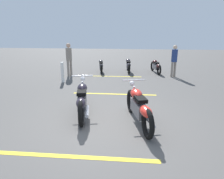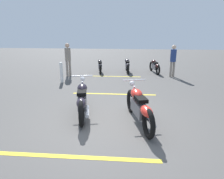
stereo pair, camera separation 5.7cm
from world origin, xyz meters
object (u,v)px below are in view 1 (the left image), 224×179
object	(u,v)px
motorcycle_row_far_left	(156,66)
motorcycle_row_center	(101,66)
bystander_near_row	(174,59)
bystander_secondary	(69,58)
motorcycle_bright_foreground	(139,107)
motorcycle_row_left	(128,65)
motorcycle_dark_foreground	(82,99)
bollard_post	(62,72)

from	to	relation	value
motorcycle_row_far_left	motorcycle_row_center	distance (m)	3.33
bystander_near_row	bystander_secondary	xyz separation A→B (m)	(-0.57, 5.68, 0.04)
motorcycle_bright_foreground	bystander_near_row	xyz separation A→B (m)	(6.25, -1.76, 0.50)
motorcycle_row_left	motorcycle_dark_foreground	bearing A→B (deg)	165.84
motorcycle_row_center	bollard_post	world-z (taller)	bollard_post
motorcycle_bright_foreground	bystander_near_row	distance (m)	6.51
motorcycle_row_center	bystander_secondary	size ratio (longest dim) A/B	1.07
motorcycle_row_center	motorcycle_bright_foreground	bearing A→B (deg)	-174.98
motorcycle_row_far_left	motorcycle_dark_foreground	bearing A→B (deg)	148.02
motorcycle_dark_foreground	bystander_secondary	distance (m)	5.84
motorcycle_bright_foreground	bollard_post	distance (m)	5.55
motorcycle_row_left	bystander_secondary	world-z (taller)	bystander_secondary
motorcycle_row_center	bollard_post	bearing A→B (deg)	142.61
motorcycle_dark_foreground	motorcycle_bright_foreground	bearing A→B (deg)	-116.95
motorcycle_row_center	bystander_secondary	xyz separation A→B (m)	(-1.40, 1.50, 0.60)
motorcycle_dark_foreground	bollard_post	size ratio (longest dim) A/B	2.25
motorcycle_row_left	motorcycle_row_center	bearing A→B (deg)	91.12
motorcycle_row_far_left	bollard_post	xyz separation A→B (m)	(-3.18, 4.61, 0.07)
motorcycle_dark_foreground	motorcycle_row_left	size ratio (longest dim) A/B	1.04
bystander_secondary	bollard_post	world-z (taller)	bystander_secondary
motorcycle_dark_foreground	motorcycle_row_center	world-z (taller)	motorcycle_dark_foreground
motorcycle_row_left	bollard_post	distance (m)	4.35
motorcycle_bright_foreground	motorcycle_dark_foreground	distance (m)	1.61
motorcycle_bright_foreground	motorcycle_row_center	xyz separation A→B (m)	(7.08, 2.42, -0.06)
motorcycle_bright_foreground	bystander_secondary	distance (m)	6.92
motorcycle_bright_foreground	motorcycle_row_far_left	xyz separation A→B (m)	(7.31, -0.91, -0.05)
motorcycle_row_far_left	bollard_post	size ratio (longest dim) A/B	2.06
bystander_near_row	bollard_post	bearing A→B (deg)	-90.31
motorcycle_bright_foreground	bollard_post	world-z (taller)	motorcycle_bright_foreground
motorcycle_row_far_left	bystander_secondary	world-z (taller)	bystander_secondary
motorcycle_bright_foreground	bystander_near_row	world-z (taller)	bystander_near_row
motorcycle_bright_foreground	bystander_secondary	world-z (taller)	bystander_secondary
motorcycle_bright_foreground	motorcycle_row_left	distance (m)	7.37
motorcycle_row_left	bollard_post	world-z (taller)	bollard_post
motorcycle_row_far_left	bollard_post	world-z (taller)	bollard_post
bystander_secondary	bollard_post	distance (m)	1.64
bollard_post	motorcycle_dark_foreground	bearing A→B (deg)	-150.59
motorcycle_dark_foreground	motorcycle_row_center	size ratio (longest dim) A/B	1.14
motorcycle_row_center	bystander_secondary	world-z (taller)	bystander_secondary
motorcycle_row_center	bystander_near_row	size ratio (longest dim) A/B	1.12
motorcycle_dark_foreground	motorcycle_row_far_left	xyz separation A→B (m)	(6.96, -2.48, -0.05)
motorcycle_row_center	bollard_post	xyz separation A→B (m)	(-2.95, 1.29, 0.08)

